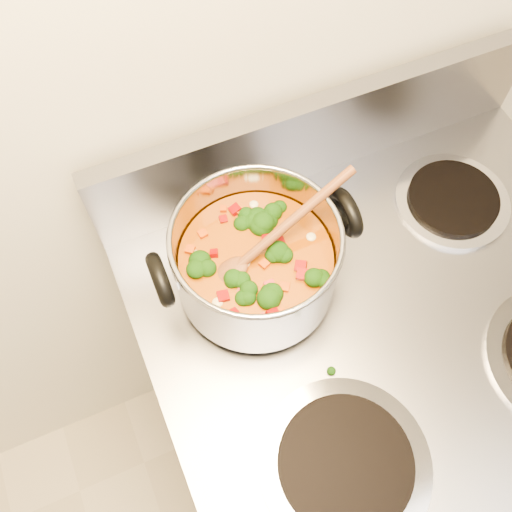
# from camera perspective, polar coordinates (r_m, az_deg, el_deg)

# --- Properties ---
(electric_range) EXTENTS (0.74, 0.67, 1.08)m
(electric_range) POSITION_cam_1_polar(r_m,az_deg,el_deg) (1.29, 9.97, -13.64)
(electric_range) COLOR gray
(electric_range) RESTS_ON ground
(stockpot) EXTENTS (0.29, 0.23, 0.14)m
(stockpot) POSITION_cam_1_polar(r_m,az_deg,el_deg) (0.80, -0.03, -0.44)
(stockpot) COLOR #A2A1A9
(stockpot) RESTS_ON electric_range
(wooden_spoon) EXTENTS (0.24, 0.07, 0.11)m
(wooden_spoon) POSITION_cam_1_polar(r_m,az_deg,el_deg) (0.77, 0.46, 0.88)
(wooden_spoon) COLOR brown
(wooden_spoon) RESTS_ON stockpot
(cooktop_crumbs) EXTENTS (0.32, 0.01, 0.01)m
(cooktop_crumbs) POSITION_cam_1_polar(r_m,az_deg,el_deg) (0.84, 1.06, -5.61)
(cooktop_crumbs) COLOR black
(cooktop_crumbs) RESTS_ON electric_range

